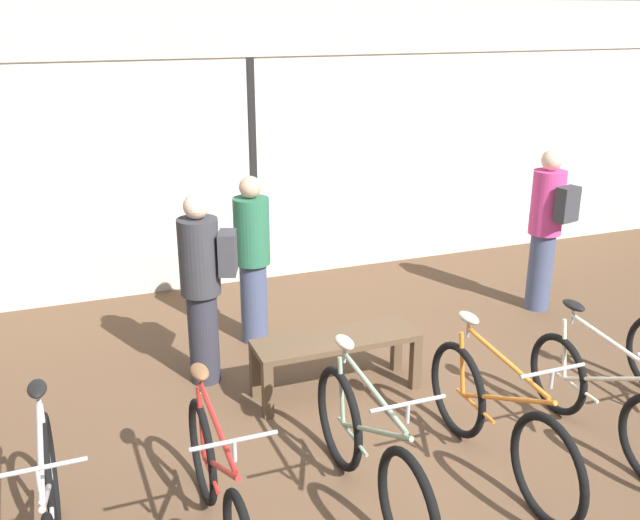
{
  "coord_description": "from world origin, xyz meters",
  "views": [
    {
      "loc": [
        -2.16,
        -3.97,
        3.09
      ],
      "look_at": [
        0.0,
        1.71,
        0.95
      ],
      "focal_mm": 40.0,
      "sensor_mm": 36.0,
      "label": 1
    }
  ],
  "objects_px": {
    "bicycle_center_right": "(497,421)",
    "display_bench": "(336,348)",
    "bicycle_far_left": "(51,518)",
    "bicycle_left": "(219,491)",
    "bicycle_right": "(602,400)",
    "customer_mid_floor": "(252,257)",
    "customer_near_rack": "(203,283)",
    "customer_by_window": "(546,225)",
    "bicycle_center_left": "(369,455)"
  },
  "relations": [
    {
      "from": "bicycle_far_left",
      "to": "customer_mid_floor",
      "type": "relative_size",
      "value": 1.07
    },
    {
      "from": "bicycle_center_right",
      "to": "customer_by_window",
      "type": "bearing_deg",
      "value": 47.5
    },
    {
      "from": "bicycle_far_left",
      "to": "customer_by_window",
      "type": "height_order",
      "value": "customer_by_window"
    },
    {
      "from": "customer_by_window",
      "to": "bicycle_far_left",
      "type": "bearing_deg",
      "value": -155.66
    },
    {
      "from": "bicycle_center_left",
      "to": "customer_near_rack",
      "type": "bearing_deg",
      "value": 106.5
    },
    {
      "from": "bicycle_center_right",
      "to": "customer_near_rack",
      "type": "height_order",
      "value": "customer_near_rack"
    },
    {
      "from": "bicycle_far_left",
      "to": "customer_mid_floor",
      "type": "distance_m",
      "value": 3.27
    },
    {
      "from": "bicycle_center_left",
      "to": "customer_near_rack",
      "type": "height_order",
      "value": "customer_near_rack"
    },
    {
      "from": "bicycle_center_left",
      "to": "customer_mid_floor",
      "type": "xyz_separation_m",
      "value": [
        -0.0,
        2.7,
        0.47
      ]
    },
    {
      "from": "bicycle_center_right",
      "to": "customer_near_rack",
      "type": "distance_m",
      "value": 2.63
    },
    {
      "from": "bicycle_far_left",
      "to": "bicycle_left",
      "type": "height_order",
      "value": "bicycle_far_left"
    },
    {
      "from": "bicycle_right",
      "to": "customer_by_window",
      "type": "height_order",
      "value": "customer_by_window"
    },
    {
      "from": "bicycle_right",
      "to": "customer_mid_floor",
      "type": "xyz_separation_m",
      "value": [
        -1.91,
        2.64,
        0.5
      ]
    },
    {
      "from": "bicycle_left",
      "to": "customer_by_window",
      "type": "bearing_deg",
      "value": 29.93
    },
    {
      "from": "customer_near_rack",
      "to": "customer_by_window",
      "type": "xyz_separation_m",
      "value": [
        3.72,
        0.3,
        0.03
      ]
    },
    {
      "from": "bicycle_far_left",
      "to": "bicycle_right",
      "type": "height_order",
      "value": "bicycle_far_left"
    },
    {
      "from": "customer_near_rack",
      "to": "bicycle_far_left",
      "type": "bearing_deg",
      "value": -123.42
    },
    {
      "from": "display_bench",
      "to": "customer_near_rack",
      "type": "distance_m",
      "value": 1.25
    },
    {
      "from": "bicycle_center_left",
      "to": "bicycle_right",
      "type": "distance_m",
      "value": 1.91
    },
    {
      "from": "bicycle_center_left",
      "to": "bicycle_far_left",
      "type": "bearing_deg",
      "value": 177.5
    },
    {
      "from": "bicycle_center_left",
      "to": "customer_by_window",
      "type": "distance_m",
      "value": 3.94
    },
    {
      "from": "display_bench",
      "to": "customer_by_window",
      "type": "relative_size",
      "value": 0.8
    },
    {
      "from": "bicycle_far_left",
      "to": "customer_near_rack",
      "type": "xyz_separation_m",
      "value": [
        1.3,
        1.98,
        0.5
      ]
    },
    {
      "from": "bicycle_center_right",
      "to": "display_bench",
      "type": "height_order",
      "value": "bicycle_center_right"
    },
    {
      "from": "bicycle_far_left",
      "to": "display_bench",
      "type": "height_order",
      "value": "bicycle_far_left"
    },
    {
      "from": "customer_by_window",
      "to": "bicycle_center_left",
      "type": "bearing_deg",
      "value": -142.84
    },
    {
      "from": "bicycle_center_left",
      "to": "display_bench",
      "type": "height_order",
      "value": "bicycle_center_left"
    },
    {
      "from": "customer_by_window",
      "to": "customer_mid_floor",
      "type": "height_order",
      "value": "customer_by_window"
    },
    {
      "from": "bicycle_center_right",
      "to": "bicycle_right",
      "type": "height_order",
      "value": "bicycle_center_right"
    },
    {
      "from": "bicycle_center_right",
      "to": "customer_mid_floor",
      "type": "xyz_separation_m",
      "value": [
        -0.99,
        2.65,
        0.47
      ]
    },
    {
      "from": "customer_mid_floor",
      "to": "bicycle_right",
      "type": "bearing_deg",
      "value": -54.03
    },
    {
      "from": "bicycle_center_left",
      "to": "bicycle_center_right",
      "type": "xyz_separation_m",
      "value": [
        0.99,
        0.05,
        -0.0
      ]
    },
    {
      "from": "bicycle_center_right",
      "to": "customer_by_window",
      "type": "relative_size",
      "value": 1.03
    },
    {
      "from": "customer_near_rack",
      "to": "customer_by_window",
      "type": "bearing_deg",
      "value": 4.55
    },
    {
      "from": "bicycle_far_left",
      "to": "customer_near_rack",
      "type": "relative_size",
      "value": 1.05
    },
    {
      "from": "customer_near_rack",
      "to": "customer_mid_floor",
      "type": "height_order",
      "value": "customer_near_rack"
    },
    {
      "from": "bicycle_left",
      "to": "customer_mid_floor",
      "type": "distance_m",
      "value": 2.9
    },
    {
      "from": "bicycle_center_right",
      "to": "customer_mid_floor",
      "type": "relative_size",
      "value": 1.09
    },
    {
      "from": "customer_by_window",
      "to": "customer_near_rack",
      "type": "bearing_deg",
      "value": -175.45
    },
    {
      "from": "bicycle_far_left",
      "to": "bicycle_center_left",
      "type": "distance_m",
      "value": 1.92
    },
    {
      "from": "bicycle_left",
      "to": "bicycle_center_right",
      "type": "relative_size",
      "value": 0.94
    },
    {
      "from": "bicycle_center_left",
      "to": "customer_by_window",
      "type": "xyz_separation_m",
      "value": [
        3.11,
        2.36,
        0.54
      ]
    },
    {
      "from": "bicycle_left",
      "to": "bicycle_center_right",
      "type": "bearing_deg",
      "value": 1.27
    },
    {
      "from": "bicycle_left",
      "to": "bicycle_center_right",
      "type": "distance_m",
      "value": 1.97
    },
    {
      "from": "bicycle_center_right",
      "to": "display_bench",
      "type": "distance_m",
      "value": 1.56
    },
    {
      "from": "bicycle_right",
      "to": "bicycle_left",
      "type": "bearing_deg",
      "value": -178.91
    },
    {
      "from": "bicycle_right",
      "to": "display_bench",
      "type": "xyz_separation_m",
      "value": [
        -1.55,
        1.41,
        0.04
      ]
    },
    {
      "from": "customer_near_rack",
      "to": "customer_mid_floor",
      "type": "distance_m",
      "value": 0.88
    },
    {
      "from": "bicycle_center_right",
      "to": "customer_by_window",
      "type": "xyz_separation_m",
      "value": [
        2.12,
        2.31,
        0.55
      ]
    },
    {
      "from": "bicycle_left",
      "to": "bicycle_center_right",
      "type": "height_order",
      "value": "bicycle_center_right"
    }
  ]
}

